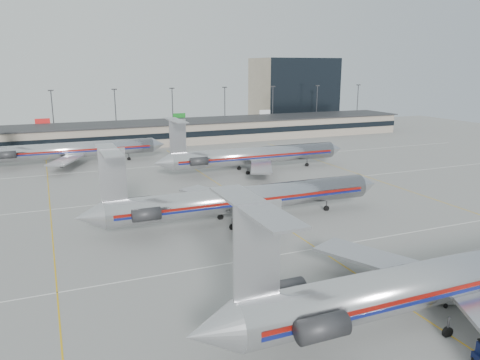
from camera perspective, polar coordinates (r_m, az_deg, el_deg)
ground at (r=51.60m, az=15.35°, el=-11.88°), size 260.00×260.00×0.00m
apron_markings at (r=59.03m, az=9.35°, el=-8.22°), size 160.00×0.15×0.02m
terminal at (r=138.61m, az=-10.26°, el=5.70°), size 162.00×17.00×6.25m
light_mast_row at (r=151.65m, az=-11.54°, el=8.38°), size 163.60×0.40×15.28m
distant_building at (r=188.23m, az=6.51°, el=10.74°), size 30.00×20.00×25.00m
jet_foreground at (r=45.74m, az=23.93°, el=-10.87°), size 49.31×29.04×12.91m
jet_second_row at (r=66.50m, az=-0.11°, el=-2.34°), size 46.05×27.12×12.05m
jet_third_row at (r=99.38m, az=1.47°, el=3.01°), size 43.56×26.80×11.91m
jet_back_row at (r=113.24m, az=-20.15°, el=3.46°), size 42.79×26.32×11.70m
belt_loader at (r=49.78m, az=24.41°, el=-12.96°), size 3.92×2.33×2.02m
ramp_worker_near at (r=49.58m, az=27.26°, el=-12.86°), size 0.82×0.69×1.90m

